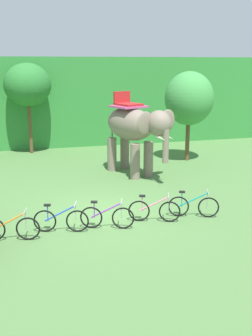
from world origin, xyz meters
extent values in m
plane|color=#4C753D|center=(0.00, 0.00, 0.00)|extent=(80.00, 80.00, 0.00)
cube|color=#338438|center=(0.00, 14.35, 2.70)|extent=(36.00, 6.00, 5.40)
cylinder|color=brown|center=(-2.00, 10.38, 1.40)|extent=(0.20, 0.20, 2.80)
ellipsoid|color=#28702D|center=(-2.00, 10.38, 3.87)|extent=(2.60, 2.60, 2.38)
cylinder|color=brown|center=(5.97, 6.46, 1.02)|extent=(0.22, 0.22, 2.03)
ellipsoid|color=#3D8E42|center=(5.97, 6.46, 3.27)|extent=(2.52, 2.52, 2.75)
ellipsoid|color=gray|center=(2.32, 4.77, 2.35)|extent=(2.38, 3.21, 1.50)
cylinder|color=gray|center=(3.01, 4.08, 0.80)|extent=(0.44, 0.44, 1.60)
cylinder|color=gray|center=(2.29, 3.79, 0.80)|extent=(0.44, 0.44, 1.60)
cylinder|color=gray|center=(2.34, 5.75, 0.80)|extent=(0.44, 0.44, 1.60)
cylinder|color=gray|center=(1.62, 5.46, 0.80)|extent=(0.44, 0.44, 1.60)
ellipsoid|color=gray|center=(3.06, 2.91, 2.60)|extent=(1.34, 1.39, 1.10)
ellipsoid|color=gray|center=(3.58, 3.28, 2.65)|extent=(0.84, 0.46, 0.96)
ellipsoid|color=gray|center=(2.43, 2.82, 2.65)|extent=(0.84, 0.46, 0.96)
cylinder|color=gray|center=(3.23, 2.50, 1.70)|extent=(0.26, 0.26, 1.40)
cone|color=beige|center=(3.41, 2.62, 2.05)|extent=(0.32, 0.57, 0.21)
cone|color=beige|center=(3.01, 2.46, 2.05)|extent=(0.32, 0.57, 0.21)
cube|color=#BF4C8C|center=(2.28, 4.86, 3.13)|extent=(1.72, 1.70, 0.08)
cube|color=#B22323|center=(2.28, 4.86, 3.22)|extent=(1.25, 1.36, 0.10)
cube|color=#B22323|center=(2.09, 5.33, 3.50)|extent=(0.87, 0.43, 0.56)
cylinder|color=gray|center=(1.79, 6.09, 1.90)|extent=(0.08, 0.08, 0.90)
torus|color=black|center=(-2.52, -1.49, 0.36)|extent=(0.71, 0.19, 0.71)
cylinder|color=orange|center=(-3.03, -1.39, 0.60)|extent=(0.96, 0.23, 0.54)
cylinder|color=#9E9EA3|center=(-2.57, -1.48, 0.64)|extent=(0.03, 0.03, 0.55)
cylinder|color=#9E9EA3|center=(-2.57, -1.48, 0.91)|extent=(0.13, 0.52, 0.03)
torus|color=black|center=(-2.00, -1.03, 0.36)|extent=(0.70, 0.24, 0.71)
torus|color=black|center=(-1.04, -1.30, 0.36)|extent=(0.70, 0.24, 0.71)
cylinder|color=blue|center=(-1.55, -1.16, 0.60)|extent=(0.95, 0.30, 0.54)
cylinder|color=blue|center=(-1.91, -1.06, 0.61)|extent=(0.03, 0.03, 0.52)
cube|color=black|center=(-1.91, -1.06, 0.88)|extent=(0.22, 0.15, 0.06)
cylinder|color=#9E9EA3|center=(-1.09, -1.28, 0.64)|extent=(0.03, 0.03, 0.55)
cylinder|color=#9E9EA3|center=(-1.09, -1.28, 0.91)|extent=(0.17, 0.51, 0.03)
torus|color=black|center=(-0.58, -1.12, 0.36)|extent=(0.69, 0.27, 0.71)
torus|color=black|center=(0.37, -1.43, 0.36)|extent=(0.69, 0.27, 0.71)
cylinder|color=purple|center=(-0.13, -1.27, 0.60)|extent=(0.94, 0.34, 0.54)
cylinder|color=purple|center=(-0.48, -1.15, 0.61)|extent=(0.03, 0.03, 0.52)
cube|color=black|center=(-0.48, -1.15, 0.88)|extent=(0.22, 0.16, 0.06)
cylinder|color=#9E9EA3|center=(0.33, -1.41, 0.64)|extent=(0.03, 0.03, 0.55)
cylinder|color=#9E9EA3|center=(0.33, -1.41, 0.91)|extent=(0.19, 0.50, 0.03)
torus|color=black|center=(1.04, -0.96, 0.36)|extent=(0.69, 0.28, 0.71)
torus|color=black|center=(1.98, -1.29, 0.36)|extent=(0.69, 0.28, 0.71)
cylinder|color=pink|center=(1.49, -1.12, 0.60)|extent=(0.93, 0.36, 0.54)
cylinder|color=pink|center=(1.13, -0.99, 0.61)|extent=(0.03, 0.03, 0.52)
cube|color=black|center=(1.13, -0.99, 0.88)|extent=(0.22, 0.16, 0.06)
cylinder|color=#9E9EA3|center=(1.94, -1.27, 0.64)|extent=(0.03, 0.03, 0.55)
cylinder|color=#9E9EA3|center=(1.94, -1.27, 0.91)|extent=(0.20, 0.50, 0.03)
torus|color=black|center=(2.45, -0.91, 0.36)|extent=(0.68, 0.29, 0.71)
torus|color=black|center=(3.39, -1.25, 0.36)|extent=(0.68, 0.29, 0.71)
cylinder|color=teal|center=(2.89, -1.07, 0.60)|extent=(0.93, 0.38, 0.54)
cylinder|color=teal|center=(2.54, -0.94, 0.61)|extent=(0.03, 0.03, 0.52)
cube|color=black|center=(2.54, -0.94, 0.88)|extent=(0.22, 0.16, 0.06)
cylinder|color=#9E9EA3|center=(3.34, -1.24, 0.64)|extent=(0.03, 0.03, 0.55)
cylinder|color=#9E9EA3|center=(3.34, -1.24, 0.91)|extent=(0.21, 0.50, 0.03)
camera|label=1|loc=(-2.54, -12.59, 5.05)|focal=42.32mm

